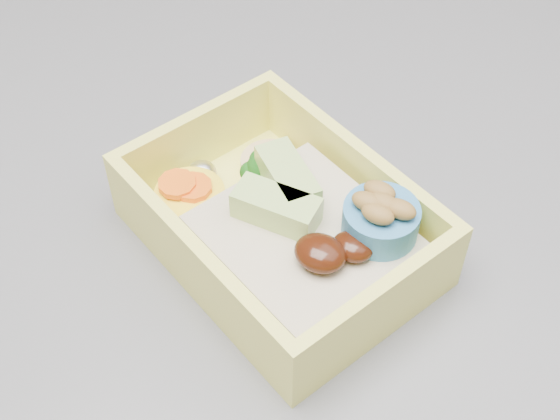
% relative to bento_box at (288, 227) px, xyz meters
% --- Properties ---
extents(bento_box, '(0.20, 0.18, 0.06)m').
position_rel_bento_box_xyz_m(bento_box, '(0.00, 0.00, 0.00)').
color(bento_box, '#F6F266').
rests_on(bento_box, island).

